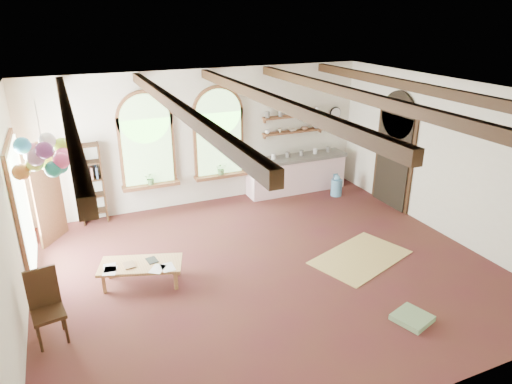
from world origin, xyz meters
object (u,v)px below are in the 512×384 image
kitchen_counter (296,174)px  side_chair (50,321)px  coffee_table (141,266)px  balloon_cluster (44,157)px

kitchen_counter → side_chair: 7.04m
coffee_table → side_chair: bearing=-147.1°
kitchen_counter → balloon_cluster: size_ratio=2.31×
coffee_table → kitchen_counter: bearing=32.0°
kitchen_counter → coffee_table: size_ratio=1.78×
side_chair → balloon_cluster: bearing=79.6°
coffee_table → balloon_cluster: balloon_cluster is taller
coffee_table → balloon_cluster: 2.36m
coffee_table → side_chair: side_chair is taller
coffee_table → side_chair: (-1.45, -0.94, -0.03)m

